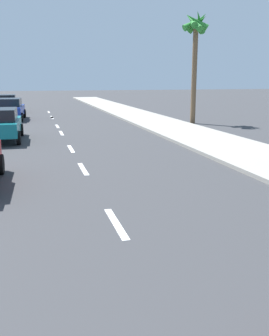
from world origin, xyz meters
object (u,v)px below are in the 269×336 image
object	(u,v)px
parked_car_teal	(0,124)
parked_car_black	(7,103)
parked_car_blue	(10,108)
palm_tree_far	(196,35)

from	to	relation	value
parked_car_teal	parked_car_black	bearing A→B (deg)	93.38
parked_car_blue	palm_tree_far	xyz separation A→B (m)	(12.01, -5.54, 4.88)
parked_car_teal	parked_car_blue	size ratio (longest dim) A/B	0.96
parked_car_teal	palm_tree_far	distance (m)	13.66
parked_car_black	palm_tree_far	distance (m)	18.12
parked_car_blue	parked_car_black	world-z (taller)	same
parked_car_black	palm_tree_far	bearing A→B (deg)	-43.90
parked_car_blue	parked_car_black	distance (m)	6.63
parked_car_teal	parked_car_black	world-z (taller)	same
parked_car_black	palm_tree_far	world-z (taller)	palm_tree_far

